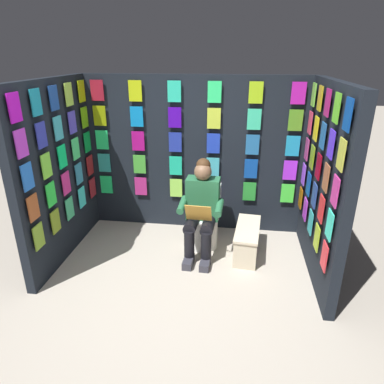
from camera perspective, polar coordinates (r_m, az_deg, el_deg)
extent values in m
plane|color=#B2A899|center=(3.62, -3.26, -18.34)|extent=(30.00, 30.00, 0.00)
cube|color=black|center=(4.71, 0.48, 6.04)|extent=(2.99, 0.10, 2.10)
cube|color=#1BCF63|center=(5.08, -13.91, 1.19)|extent=(0.17, 0.01, 0.26)
cube|color=#AF2573|center=(4.92, -8.43, 0.94)|extent=(0.17, 0.01, 0.26)
cube|color=#97E14E|center=(4.82, -2.64, 0.67)|extent=(0.17, 0.01, 0.26)
cube|color=#CB2BBF|center=(4.76, 3.35, 0.38)|extent=(0.17, 0.01, 0.26)
cube|color=#248D2F|center=(4.75, 9.42, 0.08)|extent=(0.17, 0.01, 0.26)
cube|color=#43E13E|center=(4.80, 15.44, -0.22)|extent=(0.17, 0.01, 0.26)
cube|color=teal|center=(4.98, -14.24, 4.68)|extent=(0.17, 0.01, 0.26)
cube|color=green|center=(4.82, -8.64, 4.54)|extent=(0.17, 0.01, 0.26)
cube|color=#19BD91|center=(4.71, -2.71, 4.35)|extent=(0.17, 0.01, 0.26)
cube|color=#3FABC0|center=(4.65, 3.44, 4.10)|extent=(0.17, 0.01, 0.26)
cube|color=#0D419D|center=(4.64, 9.67, 3.80)|extent=(0.17, 0.01, 0.26)
cube|color=#A82BE7|center=(4.69, 15.83, 3.45)|extent=(0.17, 0.01, 0.26)
cube|color=#22CC67|center=(4.90, -14.60, 8.30)|extent=(0.17, 0.01, 0.26)
cube|color=#A20E73|center=(4.73, -8.86, 8.29)|extent=(0.17, 0.01, 0.26)
cube|color=#1D2F9A|center=(4.62, -2.78, 8.18)|extent=(0.17, 0.01, 0.26)
cube|color=#1E3BBE|center=(4.56, 3.53, 7.98)|extent=(0.17, 0.01, 0.26)
cube|color=#2163A1|center=(4.55, 9.93, 7.68)|extent=(0.17, 0.01, 0.26)
cube|color=#1E94C6|center=(4.60, 16.25, 7.28)|extent=(0.17, 0.01, 0.26)
cube|color=#7D8D0B|center=(4.83, -14.97, 12.03)|extent=(0.17, 0.01, 0.26)
cube|color=#0C79C8|center=(4.67, -9.10, 12.16)|extent=(0.17, 0.01, 0.26)
cube|color=#3F09A8|center=(4.55, -2.86, 12.15)|extent=(0.17, 0.01, 0.26)
cube|color=#C0D539|center=(4.49, 3.63, 12.00)|extent=(0.17, 0.01, 0.26)
cube|color=#38CF9A|center=(4.49, 10.20, 11.69)|extent=(0.17, 0.01, 0.26)
cube|color=#519324|center=(4.54, 16.69, 11.24)|extent=(0.17, 0.01, 0.26)
cube|color=maroon|center=(4.79, -15.36, 15.84)|extent=(0.17, 0.01, 0.26)
cube|color=#B5CA12|center=(4.63, -9.34, 16.11)|extent=(0.17, 0.01, 0.26)
cube|color=#25CAA3|center=(4.51, -2.94, 16.21)|extent=(0.17, 0.01, 0.26)
cube|color=#2CE976|center=(4.45, 3.73, 16.12)|extent=(0.17, 0.01, 0.26)
cube|color=#9CCC1A|center=(4.44, 10.49, 15.80)|extent=(0.17, 0.01, 0.26)
cube|color=#BA19AA|center=(4.49, 17.15, 15.29)|extent=(0.17, 0.01, 0.26)
cube|color=black|center=(3.92, 20.94, 1.19)|extent=(0.10, 1.74, 2.10)
cube|color=#A5550C|center=(4.70, 17.44, -0.93)|extent=(0.01, 0.17, 0.26)
cube|color=#AD34CC|center=(4.38, 18.12, -2.69)|extent=(0.01, 0.17, 0.26)
cube|color=#33ABAF|center=(4.07, 18.92, -4.72)|extent=(0.01, 0.17, 0.26)
cube|color=#ABCD2D|center=(3.77, 19.85, -7.09)|extent=(0.01, 0.17, 0.26)
cube|color=#F0313B|center=(3.48, 20.95, -9.85)|extent=(0.01, 0.17, 0.26)
cube|color=#904BEA|center=(4.59, 17.89, 2.80)|extent=(0.01, 0.17, 0.26)
cube|color=#0E46A1|center=(4.26, 18.63, 1.27)|extent=(0.01, 0.17, 0.26)
cube|color=#28408E|center=(3.94, 19.49, -0.50)|extent=(0.01, 0.17, 0.26)
cube|color=red|center=(3.63, 20.50, -2.59)|extent=(0.01, 0.17, 0.26)
cube|color=#38E9C6|center=(3.32, 21.70, -5.07)|extent=(0.01, 0.17, 0.26)
cube|color=#B33679|center=(4.50, 18.37, 6.71)|extent=(0.01, 0.17, 0.26)
cube|color=olive|center=(4.17, 19.17, 5.45)|extent=(0.01, 0.17, 0.26)
cube|color=maroon|center=(3.84, 20.10, 3.97)|extent=(0.01, 0.17, 0.26)
cube|color=#A25C37|center=(3.52, 21.19, 2.22)|extent=(0.01, 0.17, 0.26)
cube|color=#D33291|center=(3.20, 22.50, 0.12)|extent=(0.01, 0.17, 0.26)
cube|color=#E33A63|center=(4.43, 18.88, 10.75)|extent=(0.01, 0.17, 0.26)
cube|color=yellow|center=(4.09, 19.73, 9.79)|extent=(0.01, 0.17, 0.26)
cube|color=#225A9F|center=(3.76, 20.74, 8.67)|extent=(0.01, 0.17, 0.26)
cube|color=#512DED|center=(3.43, 21.93, 7.32)|extent=(0.01, 0.17, 0.26)
cube|color=gold|center=(3.10, 23.37, 5.69)|extent=(0.01, 0.17, 0.26)
cube|color=#74D541|center=(4.38, 19.41, 14.89)|extent=(0.01, 0.17, 0.26)
cube|color=gold|center=(4.04, 20.33, 14.27)|extent=(0.01, 0.17, 0.26)
cube|color=#A71C67|center=(3.71, 21.42, 13.53)|extent=(0.01, 0.17, 0.26)
cube|color=#5CC12A|center=(3.37, 22.72, 12.65)|extent=(0.01, 0.17, 0.26)
cube|color=#0D3D96|center=(3.04, 24.29, 11.55)|extent=(0.01, 0.17, 0.26)
cube|color=black|center=(4.32, -21.23, 3.02)|extent=(0.10, 1.74, 2.10)
cube|color=#7EA92D|center=(3.90, -23.92, -6.71)|extent=(0.01, 0.17, 0.26)
cube|color=olive|center=(4.16, -21.55, -4.49)|extent=(0.01, 0.17, 0.26)
cube|color=#41C280|center=(4.44, -19.47, -2.54)|extent=(0.01, 0.17, 0.26)
cube|color=#42EEE7|center=(4.73, -17.65, -0.82)|extent=(0.01, 0.17, 0.26)
cube|color=maroon|center=(5.02, -16.04, 0.71)|extent=(0.01, 0.17, 0.26)
cube|color=#AB5227|center=(3.77, -24.67, -2.36)|extent=(0.01, 0.17, 0.26)
cube|color=#2BE344|center=(4.04, -22.18, -0.36)|extent=(0.01, 0.17, 0.26)
cube|color=#E62F8E|center=(4.32, -20.01, 1.38)|extent=(0.01, 0.17, 0.26)
cube|color=teal|center=(4.62, -18.11, 2.90)|extent=(0.01, 0.17, 0.26)
cube|color=maroon|center=(4.92, -16.44, 4.23)|extent=(0.01, 0.17, 0.26)
cube|color=blue|center=(3.66, -25.47, 2.28)|extent=(0.01, 0.17, 0.26)
cube|color=#80E53E|center=(3.94, -22.85, 4.01)|extent=(0.01, 0.17, 0.26)
cube|color=#0FE772|center=(4.23, -20.58, 5.49)|extent=(0.01, 0.17, 0.26)
cube|color=#4BEF7F|center=(4.53, -18.59, 6.78)|extent=(0.01, 0.17, 0.26)
cube|color=#0E8C3A|center=(4.83, -16.85, 7.89)|extent=(0.01, 0.17, 0.26)
cube|color=#BB36D1|center=(3.57, -26.31, 7.17)|extent=(0.01, 0.17, 0.26)
cube|color=#2E37AB|center=(3.86, -23.56, 8.58)|extent=(0.01, 0.17, 0.26)
cube|color=#3FB7C8|center=(4.16, -21.17, 9.77)|extent=(0.01, 0.17, 0.26)
cube|color=#5146D7|center=(4.46, -19.10, 10.79)|extent=(0.01, 0.17, 0.26)
cube|color=#64B214|center=(4.77, -17.28, 11.66)|extent=(0.01, 0.17, 0.26)
cube|color=#B412C0|center=(3.52, -27.21, 12.26)|extent=(0.01, 0.17, 0.26)
cube|color=teal|center=(3.81, -24.31, 13.31)|extent=(0.01, 0.17, 0.26)
cube|color=#1C4699|center=(4.11, -21.80, 14.18)|extent=(0.01, 0.17, 0.26)
cube|color=#B1EB4F|center=(4.41, -19.63, 14.90)|extent=(0.01, 0.17, 0.26)
cube|color=#A8CB0C|center=(4.73, -17.73, 15.52)|extent=(0.01, 0.17, 0.26)
cylinder|color=white|center=(4.48, 1.78, -6.60)|extent=(0.38, 0.38, 0.40)
cylinder|color=white|center=(4.38, 1.81, -4.17)|extent=(0.41, 0.41, 0.02)
cube|color=white|center=(4.55, 2.33, -0.84)|extent=(0.39, 0.20, 0.36)
cylinder|color=white|center=(4.46, 2.16, -1.28)|extent=(0.39, 0.09, 0.39)
cube|color=#286B42|center=(4.24, 1.81, -1.05)|extent=(0.41, 0.24, 0.52)
sphere|color=brown|center=(4.09, 1.81, 3.37)|extent=(0.21, 0.21, 0.21)
sphere|color=#472D19|center=(4.09, 1.88, 4.41)|extent=(0.17, 0.17, 0.17)
cylinder|color=black|center=(4.15, 2.73, -5.32)|extent=(0.17, 0.41, 0.15)
cylinder|color=black|center=(4.18, 0.00, -5.10)|extent=(0.17, 0.41, 0.15)
cylinder|color=black|center=(4.11, 2.33, -9.27)|extent=(0.12, 0.12, 0.42)
cylinder|color=black|center=(4.14, -0.45, -9.02)|extent=(0.12, 0.12, 0.42)
cube|color=#33333D|center=(4.15, 2.17, -11.67)|extent=(0.12, 0.26, 0.09)
cube|color=#33333D|center=(4.18, -0.60, -11.40)|extent=(0.12, 0.26, 0.09)
cylinder|color=#286B42|center=(4.06, 4.50, -2.58)|extent=(0.10, 0.31, 0.13)
cylinder|color=#286B42|center=(4.12, -1.59, -2.13)|extent=(0.10, 0.31, 0.13)
cube|color=gold|center=(3.95, 1.06, -3.50)|extent=(0.31, 0.14, 0.23)
cube|color=beige|center=(4.38, 9.02, -8.07)|extent=(0.33, 0.74, 0.34)
cube|color=beige|center=(4.30, 9.17, -5.96)|extent=(0.35, 0.78, 0.03)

